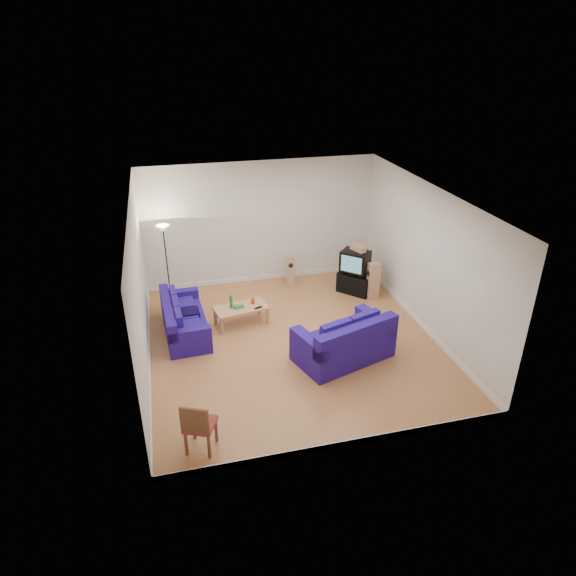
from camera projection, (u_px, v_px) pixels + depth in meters
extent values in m
cube|color=#96572E|center=(293.00, 342.00, 11.06)|extent=(6.00, 6.50, 0.01)
cube|color=white|center=(293.00, 197.00, 9.64)|extent=(6.00, 6.50, 0.01)
cube|color=white|center=(261.00, 223.00, 13.17)|extent=(6.00, 0.01, 3.20)
cube|color=white|center=(349.00, 364.00, 7.52)|extent=(6.00, 0.01, 3.20)
cube|color=white|center=(139.00, 291.00, 9.69)|extent=(0.01, 6.50, 3.20)
cube|color=white|center=(428.00, 260.00, 11.01)|extent=(0.01, 6.50, 3.20)
cube|color=white|center=(262.00, 277.00, 13.84)|extent=(6.00, 0.02, 0.12)
cube|color=white|center=(344.00, 444.00, 8.22)|extent=(6.00, 0.02, 0.12)
cube|color=white|center=(150.00, 359.00, 10.37)|extent=(0.02, 6.50, 0.12)
cube|color=white|center=(419.00, 322.00, 11.69)|extent=(0.02, 6.50, 0.12)
cube|color=#15065A|center=(185.00, 325.00, 11.31)|extent=(0.98, 2.07, 0.39)
cube|color=#15065A|center=(168.00, 312.00, 11.05)|extent=(0.31, 2.03, 0.40)
cube|color=#15065A|center=(179.00, 295.00, 11.96)|extent=(0.88, 0.25, 0.22)
cube|color=#15065A|center=(190.00, 334.00, 10.40)|extent=(0.88, 0.25, 0.22)
cube|color=black|center=(191.00, 313.00, 11.22)|extent=(0.39, 0.39, 0.11)
cube|color=#15065A|center=(343.00, 347.00, 10.42)|extent=(2.14, 1.60, 0.47)
cube|color=#15065A|center=(357.00, 336.00, 9.90)|extent=(1.89, 0.82, 0.48)
cube|color=#15065A|center=(309.00, 344.00, 9.86)|extent=(0.56, 1.09, 0.27)
cube|color=#15065A|center=(375.00, 321.00, 10.65)|extent=(0.56, 1.09, 0.27)
cube|color=black|center=(339.00, 329.00, 10.39)|extent=(0.57, 0.57, 0.13)
cube|color=tan|center=(241.00, 308.00, 11.56)|extent=(1.27, 0.79, 0.05)
cube|color=tan|center=(222.00, 326.00, 11.26)|extent=(0.07, 0.07, 0.38)
cube|color=tan|center=(215.00, 316.00, 11.66)|extent=(0.07, 0.07, 0.38)
cube|color=tan|center=(267.00, 316.00, 11.66)|extent=(0.07, 0.07, 0.38)
cube|color=tan|center=(259.00, 307.00, 12.06)|extent=(0.07, 0.07, 0.38)
cylinder|color=#197233|center=(231.00, 302.00, 11.47)|extent=(0.09, 0.09, 0.30)
cube|color=green|center=(239.00, 306.00, 11.51)|extent=(0.22, 0.15, 0.08)
cylinder|color=red|center=(253.00, 301.00, 11.69)|extent=(0.11, 0.11, 0.12)
cube|color=black|center=(258.00, 308.00, 11.51)|extent=(0.19, 0.11, 0.02)
cube|color=black|center=(355.00, 283.00, 13.07)|extent=(0.92, 0.94, 0.52)
cube|color=black|center=(357.00, 272.00, 12.92)|extent=(0.57, 0.57, 0.10)
cube|color=black|center=(355.00, 261.00, 12.78)|extent=(0.82, 0.82, 0.52)
cube|color=#386F7C|center=(351.00, 265.00, 12.58)|extent=(0.40, 0.38, 0.41)
cube|color=tan|center=(358.00, 248.00, 12.66)|extent=(0.31, 0.45, 0.15)
cube|color=tan|center=(290.00, 271.00, 13.36)|extent=(0.23, 0.27, 0.85)
cylinder|color=black|center=(291.00, 265.00, 13.15)|extent=(0.13, 0.03, 0.13)
cube|color=tan|center=(373.00, 281.00, 12.68)|extent=(0.29, 0.23, 0.94)
cylinder|color=black|center=(368.00, 274.00, 12.54)|extent=(0.03, 0.14, 0.14)
cylinder|color=black|center=(171.00, 298.00, 12.85)|extent=(0.25, 0.25, 0.03)
cylinder|color=black|center=(167.00, 265.00, 12.45)|extent=(0.03, 0.03, 1.81)
cone|color=white|center=(163.00, 228.00, 12.03)|extent=(0.33, 0.33, 0.14)
cube|color=brown|center=(186.00, 443.00, 7.99)|extent=(0.05, 0.05, 0.46)
cube|color=brown|center=(194.00, 427.00, 8.32)|extent=(0.05, 0.05, 0.46)
cube|color=brown|center=(209.00, 446.00, 7.93)|extent=(0.05, 0.05, 0.46)
cube|color=brown|center=(216.00, 430.00, 8.26)|extent=(0.05, 0.05, 0.46)
cube|color=#933630|center=(200.00, 424.00, 8.02)|extent=(0.60, 0.60, 0.06)
cube|color=brown|center=(194.00, 421.00, 7.72)|extent=(0.43, 0.22, 0.46)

